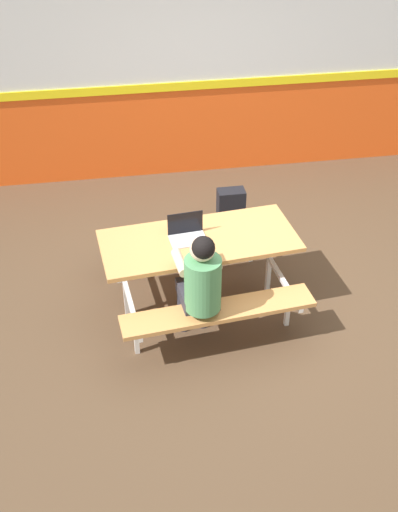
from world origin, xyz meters
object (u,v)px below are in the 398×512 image
picnic_table_main (199,254)px  student_nearer (200,282)px  backpack_dark (231,208)px  laptop_silver (187,234)px

picnic_table_main → student_nearer: (-0.08, -0.57, 0.13)m
student_nearer → backpack_dark: bearing=70.7°
backpack_dark → picnic_table_main: bearing=-113.8°
laptop_silver → backpack_dark: 1.54m
laptop_silver → picnic_table_main: bearing=-15.1°
student_nearer → laptop_silver: bearing=91.9°
student_nearer → backpack_dark: size_ratio=2.74×
student_nearer → laptop_silver: (-0.02, 0.60, 0.08)m
backpack_dark → laptop_silver: bearing=-118.0°
picnic_table_main → backpack_dark: picnic_table_main is taller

